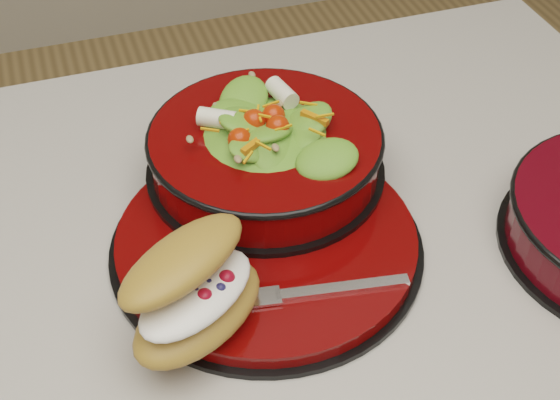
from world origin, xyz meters
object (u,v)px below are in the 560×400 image
object	(u,v)px
salad_bowl	(265,144)
croissant	(195,290)
dinner_plate	(268,242)
fork	(318,291)

from	to	relation	value
salad_bowl	croissant	size ratio (longest dim) A/B	1.61
salad_bowl	dinner_plate	bearing A→B (deg)	-106.38
salad_bowl	fork	world-z (taller)	salad_bowl
salad_bowl	fork	size ratio (longest dim) A/B	1.60
croissant	fork	bearing A→B (deg)	-34.81
dinner_plate	croissant	bearing A→B (deg)	-137.73
croissant	fork	world-z (taller)	croissant
dinner_plate	croissant	distance (m)	0.13
salad_bowl	fork	distance (m)	0.17
salad_bowl	fork	bearing A→B (deg)	-91.73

